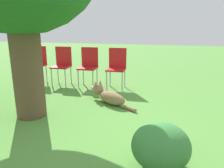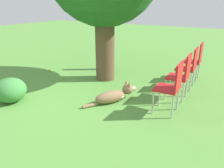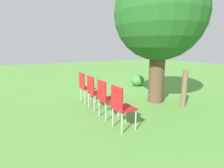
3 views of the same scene
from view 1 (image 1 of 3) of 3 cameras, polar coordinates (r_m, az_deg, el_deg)
ground_plane at (r=3.69m, az=-7.89°, el=-9.48°), size 30.00×30.00×0.00m
dog at (r=4.42m, az=-0.98°, el=-3.17°), size 0.73×1.08×0.41m
red_chair_0 at (r=5.41m, az=1.24°, el=4.92°), size 0.43×0.45×0.99m
red_chair_1 at (r=5.61m, az=-6.12°, el=5.21°), size 0.43×0.45×0.99m
red_chair_2 at (r=5.91m, az=-12.87°, el=5.41°), size 0.43×0.45×0.99m
red_chair_3 at (r=6.27m, az=-18.91°, el=5.52°), size 0.43×0.45×0.99m
low_shrub at (r=2.52m, az=12.60°, el=-15.54°), size 0.64×0.64×0.51m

